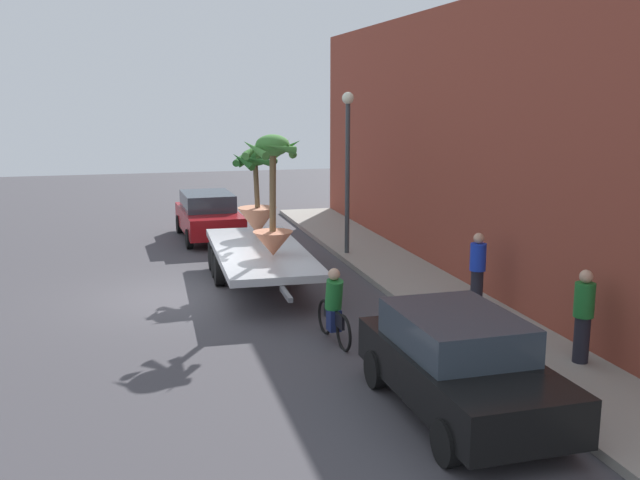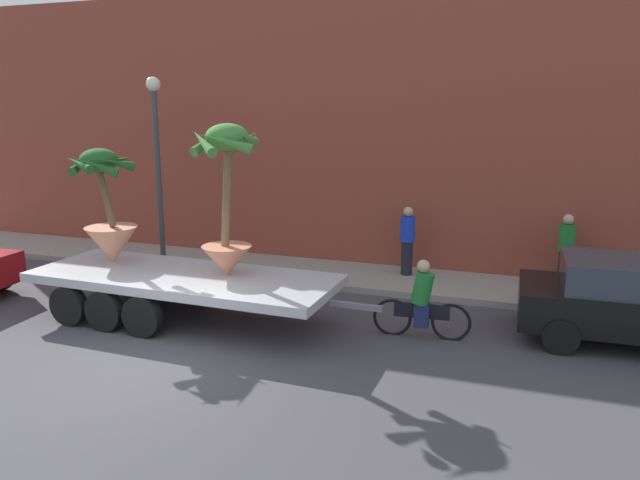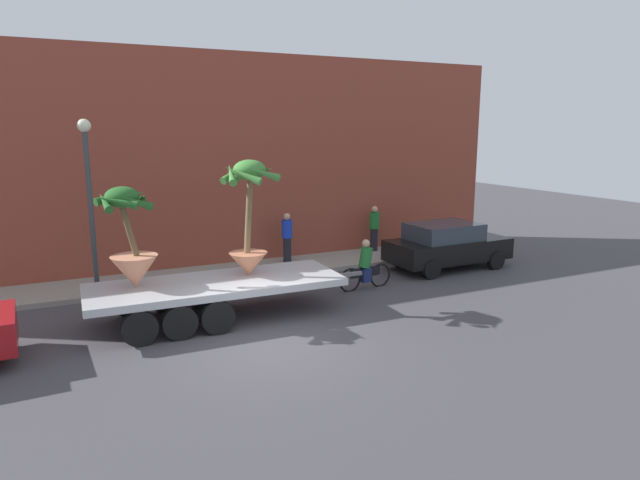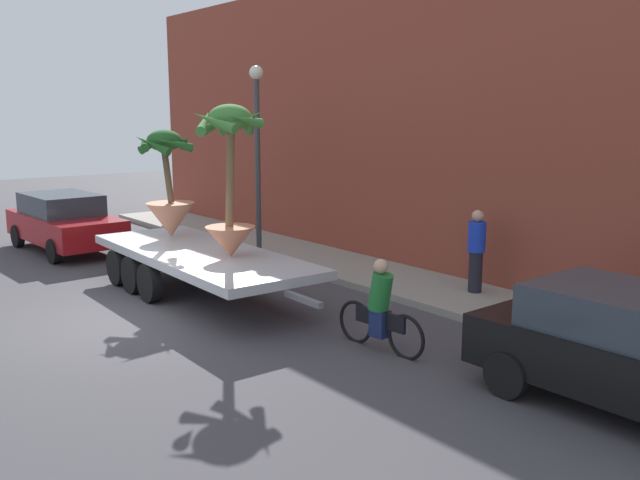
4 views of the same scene
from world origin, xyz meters
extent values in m
plane|color=#423F44|center=(0.00, 0.00, 0.00)|extent=(60.00, 60.00, 0.00)
cube|color=gray|center=(0.00, 6.10, 0.07)|extent=(24.00, 2.20, 0.15)
cube|color=brown|center=(0.00, 7.80, 3.61)|extent=(24.00, 1.20, 7.22)
cube|color=#B7BABF|center=(-0.60, 2.16, 0.89)|extent=(6.31, 2.42, 0.18)
cylinder|color=black|center=(-2.58, 3.26, 0.40)|extent=(0.80, 0.24, 0.80)
cylinder|color=black|center=(-2.63, 1.15, 0.40)|extent=(0.80, 0.24, 0.80)
cylinder|color=black|center=(-1.70, 3.24, 0.40)|extent=(0.80, 0.24, 0.80)
cylinder|color=black|center=(-1.75, 1.13, 0.40)|extent=(0.80, 0.24, 0.80)
cylinder|color=black|center=(-0.83, 3.22, 0.40)|extent=(0.80, 0.24, 0.80)
cylinder|color=black|center=(-0.88, 1.11, 0.40)|extent=(0.80, 0.24, 0.80)
cube|color=slate|center=(3.03, 2.07, 0.74)|extent=(1.00, 0.12, 0.10)
cone|color=tan|center=(-2.50, 2.42, 1.37)|extent=(1.10, 1.10, 0.78)
cylinder|color=brown|center=(-2.58, 2.42, 2.47)|extent=(0.43, 0.14, 1.41)
ellipsoid|color=#235B23|center=(-2.67, 2.42, 3.17)|extent=(0.79, 0.79, 0.49)
cone|color=#235B23|center=(-2.20, 2.39, 3.13)|extent=(0.26, 0.97, 0.42)
cone|color=#235B23|center=(-2.51, 2.86, 3.13)|extent=(0.96, 0.52, 0.40)
cone|color=#235B23|center=(-2.85, 2.82, 3.14)|extent=(0.89, 0.55, 0.36)
cone|color=#235B23|center=(-3.07, 2.36, 3.10)|extent=(0.33, 0.84, 0.48)
cone|color=#235B23|center=(-2.84, 2.00, 3.13)|extent=(0.94, 0.53, 0.39)
cone|color=#235B23|center=(-2.45, 2.02, 3.10)|extent=(0.91, 0.63, 0.51)
cone|color=#C17251|center=(0.30, 2.33, 1.28)|extent=(0.99, 0.99, 0.61)
cylinder|color=brown|center=(0.35, 2.33, 2.65)|extent=(0.31, 0.16, 2.12)
ellipsoid|color=#428438|center=(0.40, 2.33, 3.71)|extent=(0.82, 0.82, 0.51)
cone|color=#428438|center=(0.80, 2.40, 3.67)|extent=(0.35, 0.87, 0.35)
cone|color=#428438|center=(0.56, 2.71, 3.62)|extent=(0.86, 0.52, 0.52)
cone|color=#428438|center=(0.13, 2.74, 3.63)|extent=(0.93, 0.69, 0.57)
cone|color=#428438|center=(-0.06, 2.41, 3.62)|extent=(0.36, 0.95, 0.57)
cone|color=#428438|center=(0.09, 1.95, 3.63)|extent=(0.89, 0.77, 0.54)
cone|color=#428438|center=(0.59, 1.86, 3.65)|extent=(1.03, 0.57, 0.48)
torus|color=black|center=(4.65, 2.86, 0.34)|extent=(0.74, 0.12, 0.74)
torus|color=black|center=(3.56, 2.78, 0.34)|extent=(0.74, 0.12, 0.74)
cube|color=black|center=(4.10, 2.82, 0.52)|extent=(1.04, 0.14, 0.28)
cylinder|color=#1E702D|center=(4.10, 2.82, 0.97)|extent=(0.47, 0.37, 0.65)
sphere|color=tan|center=(4.10, 2.82, 1.39)|extent=(0.24, 0.24, 0.24)
cube|color=navy|center=(4.10, 2.82, 0.44)|extent=(0.30, 0.26, 0.44)
cube|color=black|center=(7.91, 3.76, 0.67)|extent=(4.26, 1.95, 0.70)
cube|color=#2D3842|center=(7.70, 3.76, 1.30)|extent=(2.35, 1.72, 0.56)
cylinder|color=black|center=(6.52, 4.61, 0.32)|extent=(0.64, 0.21, 0.64)
cylinder|color=black|center=(6.56, 2.85, 0.32)|extent=(0.64, 0.21, 0.64)
cylinder|color=black|center=(3.09, 6.47, 0.57)|extent=(0.28, 0.28, 0.85)
cylinder|color=#1938C6|center=(3.09, 6.47, 1.31)|extent=(0.36, 0.36, 0.62)
sphere|color=tan|center=(3.09, 6.47, 1.74)|extent=(0.24, 0.24, 0.24)
cylinder|color=black|center=(6.74, 6.69, 0.57)|extent=(0.28, 0.28, 0.85)
cylinder|color=#1E702D|center=(6.74, 6.69, 1.31)|extent=(0.36, 0.36, 0.62)
sphere|color=tan|center=(6.74, 6.69, 1.74)|extent=(0.24, 0.24, 0.24)
cylinder|color=#383D42|center=(-3.20, 5.30, 2.40)|extent=(0.14, 0.14, 4.50)
sphere|color=#EAEACC|center=(-3.20, 5.30, 4.80)|extent=(0.36, 0.36, 0.36)
camera|label=1|loc=(17.48, -0.99, 4.86)|focal=40.54mm
camera|label=2|loc=(5.85, -7.94, 4.31)|focal=33.84mm
camera|label=3|loc=(-4.07, -11.02, 4.74)|focal=31.11mm
camera|label=4|loc=(11.83, -4.56, 3.81)|focal=38.42mm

